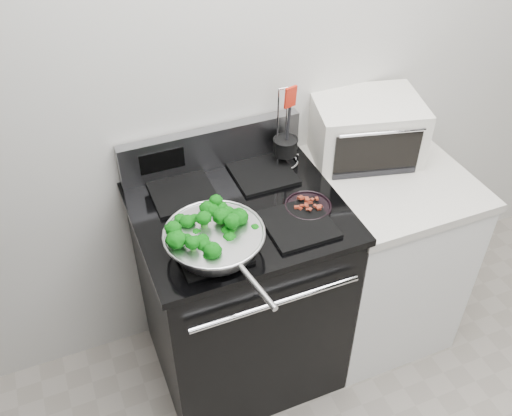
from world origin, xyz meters
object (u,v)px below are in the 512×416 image
utensil_holder (285,150)px  toaster_oven (365,129)px  skillet (215,240)px  bacon_plate (308,204)px  gas_range (241,291)px

utensil_holder → toaster_oven: (0.36, -0.03, 0.03)m
skillet → bacon_plate: size_ratio=3.10×
bacon_plate → utensil_holder: 0.31m
skillet → toaster_oven: toaster_oven is taller
bacon_plate → toaster_oven: 0.49m
gas_range → bacon_plate: gas_range is taller
utensil_holder → toaster_oven: utensil_holder is taller
gas_range → toaster_oven: toaster_oven is taller
bacon_plate → toaster_oven: toaster_oven is taller
bacon_plate → utensil_holder: (0.04, 0.30, 0.05)m
skillet → utensil_holder: (0.44, 0.39, 0.01)m
toaster_oven → skillet: bearing=-142.1°
utensil_holder → gas_range: bearing=-159.9°
bacon_plate → toaster_oven: (0.40, 0.27, 0.08)m
bacon_plate → utensil_holder: bearing=82.4°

